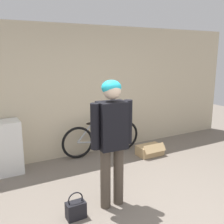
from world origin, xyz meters
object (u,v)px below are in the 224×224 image
at_px(bicycle, 102,138).
at_px(handbag, 76,209).
at_px(person, 112,132).
at_px(cardboard_box, 150,150).

bearing_deg(bicycle, handbag, -122.39).
relative_size(person, bicycle, 1.01).
xyz_separation_m(person, cardboard_box, (1.57, 1.22, -0.94)).
bearing_deg(handbag, cardboard_box, 30.97).
bearing_deg(cardboard_box, bicycle, 147.56).
height_order(person, handbag, person).
distance_m(bicycle, handbag, 2.22).
distance_m(person, bicycle, 2.03).
xyz_separation_m(person, bicycle, (0.73, 1.75, -0.70)).
relative_size(bicycle, handbag, 4.73).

